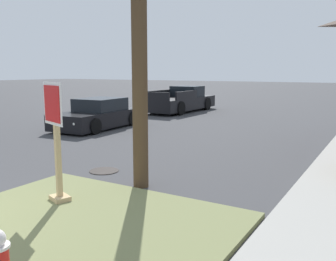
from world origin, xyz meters
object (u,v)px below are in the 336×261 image
Objects in this scene: manhole_cover at (104,171)px; stop_sign at (56,144)px; pickup_truck_black at (182,101)px; parked_sedan_black at (98,115)px.

stop_sign is at bearing -69.93° from manhole_cover.
pickup_truck_black reaches higher than manhole_cover.
stop_sign is 2.53m from manhole_cover.
manhole_cover is at bearing 110.07° from stop_sign.
manhole_cover is 6.98m from parked_sedan_black.
parked_sedan_black is (-5.47, 7.29, -0.57)m from stop_sign.
manhole_cover is 13.52m from pickup_truck_black.
parked_sedan_black is 7.49m from pickup_truck_black.
pickup_truck_black is at bearing 110.66° from stop_sign.
stop_sign is at bearing -69.34° from pickup_truck_black.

